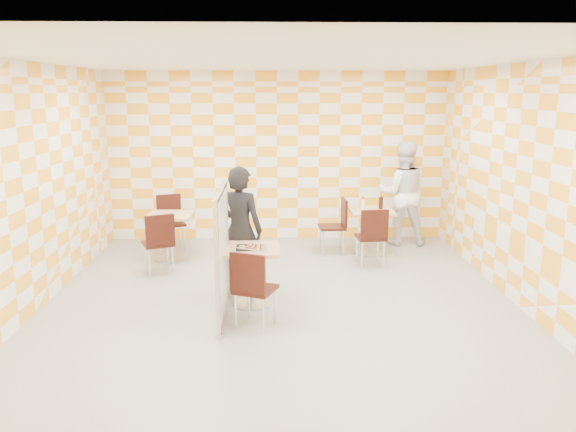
# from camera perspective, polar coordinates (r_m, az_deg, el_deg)

# --- Properties ---
(room_shell) EXTENTS (7.00, 7.00, 7.00)m
(room_shell) POSITION_cam_1_polar(r_m,az_deg,el_deg) (7.17, -0.88, 3.33)
(room_shell) COLOR #999893
(room_shell) RESTS_ON ground
(main_table) EXTENTS (0.70, 0.70, 0.75)m
(main_table) POSITION_cam_1_polar(r_m,az_deg,el_deg) (7.06, -3.68, -5.11)
(main_table) COLOR tan
(main_table) RESTS_ON ground
(second_table) EXTENTS (0.70, 0.70, 0.75)m
(second_table) POSITION_cam_1_polar(r_m,az_deg,el_deg) (9.34, 8.43, -0.82)
(second_table) COLOR tan
(second_table) RESTS_ON ground
(empty_table) EXTENTS (0.70, 0.70, 0.75)m
(empty_table) POSITION_cam_1_polar(r_m,az_deg,el_deg) (9.11, -11.85, -1.30)
(empty_table) COLOR tan
(empty_table) RESTS_ON ground
(chair_main_front) EXTENTS (0.56, 0.56, 0.92)m
(chair_main_front) POSITION_cam_1_polar(r_m,az_deg,el_deg) (6.33, -3.69, -6.91)
(chair_main_front) COLOR black
(chair_main_front) RESTS_ON ground
(chair_second_front) EXTENTS (0.46, 0.47, 0.92)m
(chair_second_front) POSITION_cam_1_polar(r_m,az_deg,el_deg) (8.63, 8.57, -1.70)
(chair_second_front) COLOR black
(chair_second_front) RESTS_ON ground
(chair_second_side) EXTENTS (0.45, 0.44, 0.92)m
(chair_second_side) POSITION_cam_1_polar(r_m,az_deg,el_deg) (9.31, 5.06, -0.55)
(chair_second_side) COLOR black
(chair_second_side) RESTS_ON ground
(chair_empty_near) EXTENTS (0.55, 0.56, 0.92)m
(chair_empty_near) POSITION_cam_1_polar(r_m,az_deg,el_deg) (8.40, -12.97, -2.28)
(chair_empty_near) COLOR black
(chair_empty_near) RESTS_ON ground
(chair_empty_far) EXTENTS (0.55, 0.55, 0.92)m
(chair_empty_far) POSITION_cam_1_polar(r_m,az_deg,el_deg) (9.79, -11.86, -0.13)
(chair_empty_far) COLOR black
(chair_empty_far) RESTS_ON ground
(partition) EXTENTS (0.08, 1.38, 1.55)m
(partition) POSITION_cam_1_polar(r_m,az_deg,el_deg) (6.67, -6.70, -3.72)
(partition) COLOR white
(partition) RESTS_ON ground
(man_dark) EXTENTS (0.73, 0.60, 1.71)m
(man_dark) POSITION_cam_1_polar(r_m,az_deg,el_deg) (7.46, -4.89, -1.42)
(man_dark) COLOR black
(man_dark) RESTS_ON ground
(man_white) EXTENTS (0.93, 0.75, 1.81)m
(man_white) POSITION_cam_1_polar(r_m,az_deg,el_deg) (10.00, 11.55, 2.27)
(man_white) COLOR white
(man_white) RESTS_ON ground
(pizza_on_foil) EXTENTS (0.40, 0.40, 0.04)m
(pizza_on_foil) POSITION_cam_1_polar(r_m,az_deg,el_deg) (6.98, -3.72, -3.12)
(pizza_on_foil) COLOR silver
(pizza_on_foil) RESTS_ON main_table
(sport_bottle) EXTENTS (0.06, 0.06, 0.20)m
(sport_bottle) POSITION_cam_1_polar(r_m,az_deg,el_deg) (9.34, 7.61, 1.27)
(sport_bottle) COLOR white
(sport_bottle) RESTS_ON second_table
(soda_bottle) EXTENTS (0.07, 0.07, 0.23)m
(soda_bottle) POSITION_cam_1_polar(r_m,az_deg,el_deg) (9.37, 9.43, 1.34)
(soda_bottle) COLOR black
(soda_bottle) RESTS_ON second_table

